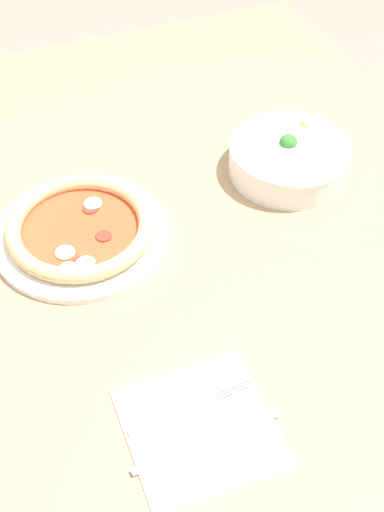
# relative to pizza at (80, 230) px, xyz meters

# --- Properties ---
(ground_plane) EXTENTS (8.00, 8.00, 0.00)m
(ground_plane) POSITION_rel_pizza_xyz_m (0.06, 0.13, -0.74)
(ground_plane) COLOR gray
(dining_table) EXTENTS (1.32, 1.06, 0.72)m
(dining_table) POSITION_rel_pizza_xyz_m (0.06, 0.13, -0.10)
(dining_table) COLOR tan
(dining_table) RESTS_ON ground_plane
(pizza) EXTENTS (0.29, 0.29, 0.04)m
(pizza) POSITION_rel_pizza_xyz_m (0.00, 0.00, 0.00)
(pizza) COLOR white
(pizza) RESTS_ON dining_table
(bowl) EXTENTS (0.21, 0.21, 0.07)m
(bowl) POSITION_rel_pizza_xyz_m (-0.03, 0.39, 0.02)
(bowl) COLOR white
(bowl) RESTS_ON dining_table
(napkin) EXTENTS (0.19, 0.19, 0.00)m
(napkin) POSITION_rel_pizza_xyz_m (0.40, 0.05, -0.02)
(napkin) COLOR white
(napkin) RESTS_ON dining_table
(fork) EXTENTS (0.02, 0.18, 0.00)m
(fork) POSITION_rel_pizza_xyz_m (0.37, 0.05, -0.01)
(fork) COLOR silver
(fork) RESTS_ON napkin
(knife) EXTENTS (0.03, 0.21, 0.01)m
(knife) POSITION_rel_pizza_xyz_m (0.42, 0.04, -0.01)
(knife) COLOR silver
(knife) RESTS_ON napkin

